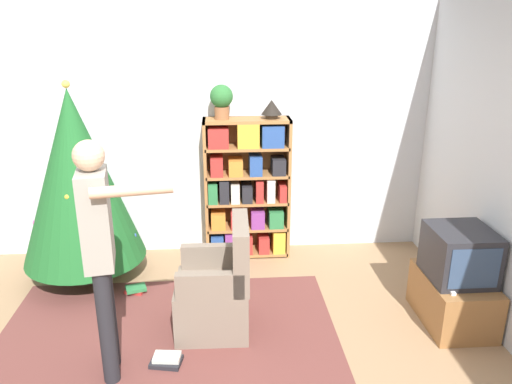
% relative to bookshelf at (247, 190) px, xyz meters
% --- Properties ---
extents(wall_back, '(8.00, 0.10, 2.60)m').
position_rel_bookshelf_xyz_m(wall_back, '(-0.39, 0.22, 0.58)').
color(wall_back, silver).
rests_on(wall_back, ground_plane).
extents(area_rug, '(2.66, 2.04, 0.01)m').
position_rel_bookshelf_xyz_m(area_rug, '(-0.70, -1.56, -0.71)').
color(area_rug, brown).
rests_on(area_rug, ground_plane).
extents(bookshelf, '(0.86, 0.29, 1.44)m').
position_rel_bookshelf_xyz_m(bookshelf, '(0.00, 0.00, 0.00)').
color(bookshelf, '#A8703D').
rests_on(bookshelf, ground_plane).
extents(tv_stand, '(0.48, 0.72, 0.40)m').
position_rel_bookshelf_xyz_m(tv_stand, '(1.60, -1.36, -0.52)').
color(tv_stand, '#996638').
rests_on(tv_stand, ground_plane).
extents(television, '(0.47, 0.50, 0.41)m').
position_rel_bookshelf_xyz_m(television, '(1.60, -1.37, -0.11)').
color(television, '#28282D').
rests_on(television, tv_stand).
extents(game_remote, '(0.04, 0.12, 0.02)m').
position_rel_bookshelf_xyz_m(game_remote, '(1.46, -1.58, -0.30)').
color(game_remote, white).
rests_on(game_remote, tv_stand).
extents(christmas_tree, '(1.11, 1.11, 1.87)m').
position_rel_bookshelf_xyz_m(christmas_tree, '(-1.55, -0.40, 0.29)').
color(christmas_tree, '#4C3323').
rests_on(christmas_tree, ground_plane).
extents(armchair, '(0.58, 0.57, 0.92)m').
position_rel_bookshelf_xyz_m(armchair, '(-0.31, -1.32, -0.40)').
color(armchair, '#7A6B5B').
rests_on(armchair, ground_plane).
extents(standing_person, '(0.68, 0.46, 1.67)m').
position_rel_bookshelf_xyz_m(standing_person, '(-1.04, -1.80, 0.28)').
color(standing_person, '#232328').
rests_on(standing_person, ground_plane).
extents(potted_plant, '(0.22, 0.22, 0.33)m').
position_rel_bookshelf_xyz_m(potted_plant, '(-0.24, 0.01, 0.91)').
color(potted_plant, '#935B38').
rests_on(potted_plant, bookshelf).
extents(table_lamp, '(0.20, 0.20, 0.18)m').
position_rel_bookshelf_xyz_m(table_lamp, '(0.25, 0.01, 0.83)').
color(table_lamp, '#473828').
rests_on(table_lamp, bookshelf).
extents(book_pile_near_tree, '(0.21, 0.18, 0.06)m').
position_rel_bookshelf_xyz_m(book_pile_near_tree, '(-1.06, -0.72, -0.69)').
color(book_pile_near_tree, '#B22D28').
rests_on(book_pile_near_tree, ground_plane).
extents(book_pile_by_chair, '(0.25, 0.20, 0.07)m').
position_rel_bookshelf_xyz_m(book_pile_by_chair, '(-0.68, -1.75, -0.69)').
color(book_pile_by_chair, '#232328').
rests_on(book_pile_by_chair, ground_plane).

